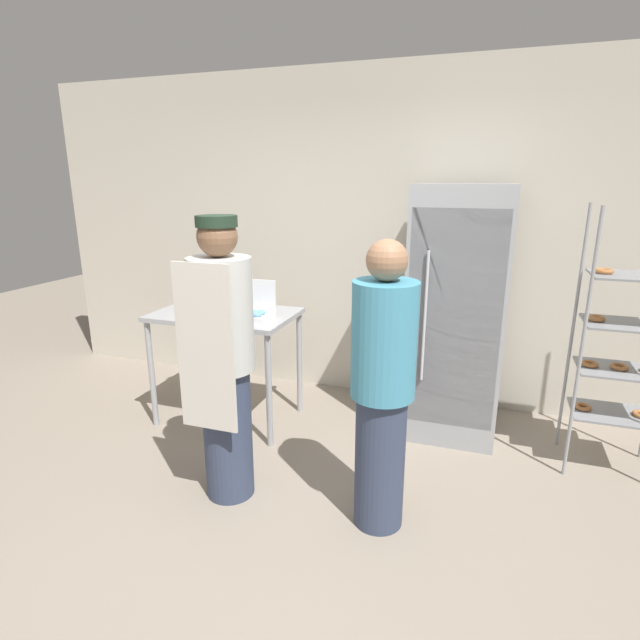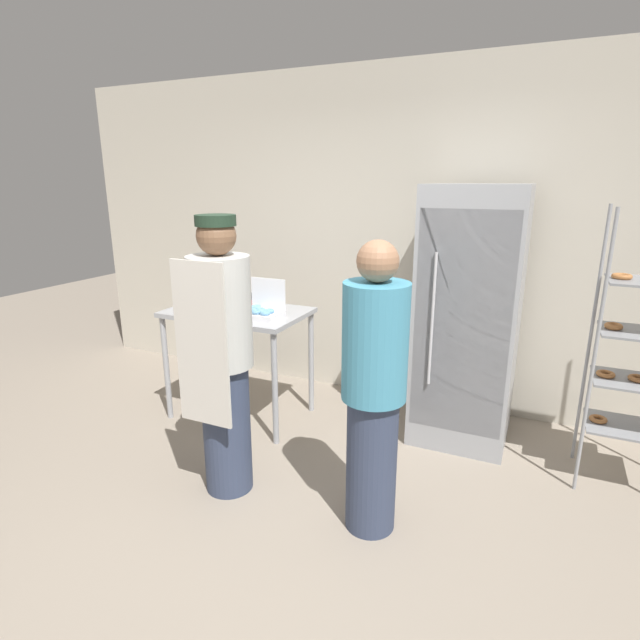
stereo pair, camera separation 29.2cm
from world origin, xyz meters
TOP-DOWN VIEW (x-y plane):
  - ground_plane at (0.00, 0.00)m, footprint 14.00×14.00m
  - back_wall at (0.00, 2.18)m, footprint 6.40×0.12m
  - refrigerator at (0.72, 1.64)m, footprint 0.68×0.72m
  - prep_counter at (-0.98, 1.23)m, footprint 1.07×0.68m
  - donut_box at (-0.69, 1.11)m, footprint 0.29×0.24m
  - blender_pitcher at (-1.36, 1.31)m, footprint 0.13×0.13m
  - binder_stack at (-1.09, 1.32)m, footprint 0.31×0.25m
  - person_baker at (-0.49, 0.33)m, footprint 0.36×0.38m
  - person_customer at (0.44, 0.36)m, footprint 0.34×0.34m

SIDE VIEW (x-z plane):
  - ground_plane at x=0.00m, z-range 0.00..0.00m
  - prep_counter at x=-0.98m, z-range 0.34..1.23m
  - person_customer at x=0.44m, z-range 0.02..1.62m
  - person_baker at x=-0.49m, z-range 0.03..1.73m
  - refrigerator at x=0.72m, z-range 0.00..1.85m
  - donut_box at x=-0.69m, z-range 0.80..1.08m
  - binder_stack at x=-1.09m, z-range 0.89..0.99m
  - blender_pitcher at x=-1.36m, z-range 0.88..1.14m
  - back_wall at x=0.00m, z-range 0.00..2.78m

